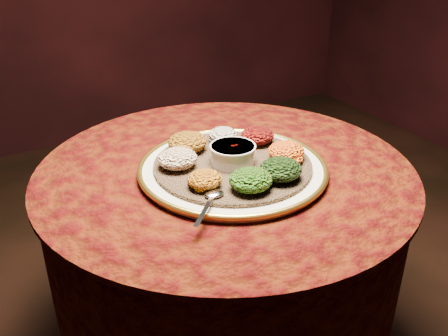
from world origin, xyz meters
TOP-DOWN VIEW (x-y plane):
  - table at (0.00, 0.00)m, footprint 0.96×0.96m
  - platter at (0.00, -0.04)m, footprint 0.57×0.57m
  - injera at (0.00, -0.04)m, footprint 0.41×0.41m
  - stew_bowl at (0.00, -0.04)m, footprint 0.11×0.11m
  - spoon at (-0.12, -0.16)m, footprint 0.12×0.12m
  - portion_ayib at (0.04, 0.09)m, footprint 0.08×0.07m
  - portion_kitfo at (0.12, 0.04)m, footprint 0.09×0.09m
  - portion_tikil at (0.13, -0.08)m, footprint 0.09×0.09m
  - portion_gomen at (0.06, -0.16)m, footprint 0.10×0.10m
  - portion_mixveg at (-0.03, -0.17)m, footprint 0.10×0.09m
  - portion_kik at (-0.11, -0.11)m, footprint 0.08×0.08m
  - portion_timatim at (-0.13, 0.01)m, footprint 0.10×0.09m
  - portion_shiro at (-0.07, 0.08)m, footprint 0.10×0.10m

SIDE VIEW (x-z plane):
  - table at x=0.00m, z-range 0.19..0.92m
  - platter at x=0.00m, z-range 0.73..0.76m
  - injera at x=0.00m, z-range 0.75..0.76m
  - spoon at x=-0.12m, z-range 0.76..0.77m
  - portion_ayib at x=0.04m, z-range 0.76..0.80m
  - portion_kik at x=-0.11m, z-range 0.76..0.80m
  - portion_kitfo at x=0.12m, z-range 0.76..0.81m
  - portion_tikil at x=0.13m, z-range 0.76..0.81m
  - portion_timatim at x=-0.13m, z-range 0.76..0.81m
  - portion_mixveg at x=-0.03m, z-range 0.76..0.81m
  - portion_gomen at x=0.06m, z-range 0.76..0.81m
  - portion_shiro at x=-0.07m, z-range 0.76..0.81m
  - stew_bowl at x=0.00m, z-range 0.77..0.81m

